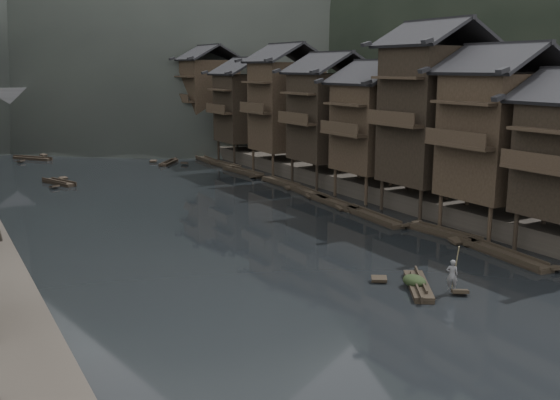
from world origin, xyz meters
TOP-DOWN VIEW (x-y plane):
  - water at (0.00, 0.00)m, footprint 300.00×300.00m
  - right_bank at (35.00, 40.00)m, footprint 40.00×200.00m
  - stilt_houses at (17.28, 19.85)m, footprint 9.00×67.60m
  - moored_sampans at (12.23, 17.90)m, footprint 3.13×57.31m
  - midriver_boats at (-2.86, 50.54)m, footprint 18.69×37.53m
  - stone_bridge at (-0.00, 72.00)m, footprint 40.00×6.00m
  - hero_sampan at (3.63, -8.02)m, footprint 3.54×4.71m
  - cargo_heap at (3.50, -7.83)m, footprint 1.12×1.47m
  - boatman at (4.62, -9.50)m, footprint 0.75×0.72m
  - bamboo_pole at (4.82, -9.50)m, footprint 1.43×1.75m

SIDE VIEW (x-z plane):
  - water at x=0.00m, z-range 0.00..0.00m
  - hero_sampan at x=3.63m, z-range -0.01..0.42m
  - midriver_boats at x=-2.86m, z-range -0.02..0.43m
  - moored_sampans at x=12.23m, z-range -0.03..0.44m
  - cargo_heap at x=3.50m, z-range 0.44..1.11m
  - right_bank at x=35.00m, z-range 0.00..1.80m
  - boatman at x=4.62m, z-range 0.44..2.16m
  - bamboo_pole at x=4.82m, z-range 2.16..5.46m
  - stone_bridge at x=0.00m, z-range 0.61..9.61m
  - stilt_houses at x=17.28m, z-range 0.85..16.84m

